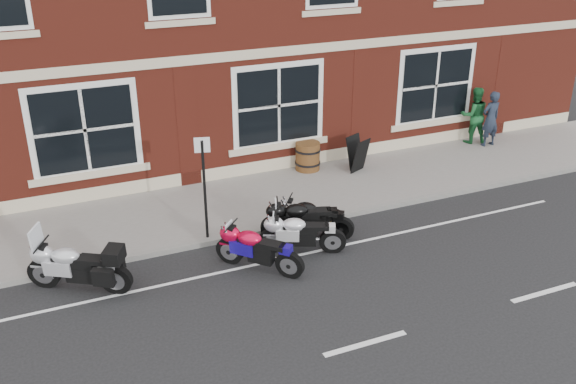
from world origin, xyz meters
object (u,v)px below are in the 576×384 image
a_board_sign (357,154)px  parking_sign (204,181)px  pedestrian_left (491,119)px  barrel_planter (308,156)px  moto_naked_black (313,216)px  moto_touring_silver (76,264)px  moto_sport_black (302,218)px  moto_sport_silver (301,232)px  moto_sport_red (258,248)px  pedestrian_right (474,115)px

a_board_sign → parking_sign: size_ratio=0.40×
pedestrian_left → barrel_planter: bearing=-7.3°
moto_naked_black → pedestrian_left: pedestrian_left is taller
moto_touring_silver → moto_sport_black: moto_touring_silver is taller
moto_sport_black → moto_sport_silver: bearing=170.8°
moto_sport_red → moto_naked_black: bearing=-13.9°
barrel_planter → moto_naked_black: bearing=-113.1°
moto_sport_silver → parking_sign: size_ratio=0.75×
moto_naked_black → a_board_sign: bearing=-5.3°
barrel_planter → moto_sport_black: bearing=-116.7°
pedestrian_left → moto_sport_black: bearing=18.1°
moto_sport_black → pedestrian_right: pedestrian_right is taller
moto_sport_black → moto_sport_red: bearing=140.5°
moto_touring_silver → a_board_sign: 8.33m
moto_sport_red → pedestrian_right: pedestrian_right is taller
pedestrian_right → a_board_sign: 4.37m
moto_touring_silver → moto_sport_black: (4.89, 0.17, -0.06)m
parking_sign → barrel_planter: bearing=51.3°
moto_touring_silver → moto_sport_silver: moto_touring_silver is taller
moto_sport_black → moto_naked_black: bearing=-62.2°
pedestrian_right → a_board_sign: bearing=24.6°
moto_sport_black → a_board_sign: a_board_sign is taller
moto_sport_silver → barrel_planter: bearing=-2.3°
moto_naked_black → moto_sport_silver: bearing=175.5°
pedestrian_right → barrel_planter: 5.57m
moto_sport_red → barrel_planter: barrel_planter is taller
moto_naked_black → barrel_planter: size_ratio=1.92×
a_board_sign → barrel_planter: bearing=130.4°
barrel_planter → parking_sign: (-3.69, -2.67, 0.97)m
moto_naked_black → barrel_planter: barrel_planter is taller
moto_touring_silver → pedestrian_left: pedestrian_left is taller
pedestrian_left → pedestrian_right: bearing=-58.9°
a_board_sign → moto_sport_black: bearing=-161.0°
moto_sport_silver → pedestrian_right: 8.48m
moto_sport_black → a_board_sign: (2.92, 2.76, 0.09)m
moto_sport_red → pedestrian_left: (8.91, 3.76, 0.45)m
moto_sport_red → a_board_sign: a_board_sign is taller
pedestrian_left → parking_sign: (-9.53, -2.23, 0.52)m
moto_sport_silver → a_board_sign: size_ratio=1.85×
barrel_planter → pedestrian_right: bearing=-0.2°
barrel_planter → parking_sign: parking_sign is taller
a_board_sign → barrel_planter: size_ratio=1.21×
moto_touring_silver → pedestrian_right: size_ratio=1.08×
pedestrian_left → a_board_sign: pedestrian_left is taller
moto_sport_red → a_board_sign: 5.62m
moto_sport_silver → moto_naked_black: moto_sport_silver is taller
moto_sport_red → pedestrian_left: pedestrian_left is taller
moto_sport_black → moto_naked_black: 0.28m
moto_sport_red → moto_sport_black: bearing=-10.6°
moto_sport_red → moto_sport_black: moto_sport_red is taller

